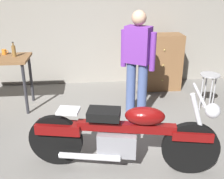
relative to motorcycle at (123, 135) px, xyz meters
name	(u,v)px	position (x,y,z in m)	size (l,w,h in m)	color
ground_plane	(116,159)	(-0.05, 0.17, -0.45)	(12.00, 12.00, 0.00)	gray
back_wall	(101,8)	(-0.05, 2.97, 1.10)	(8.00, 0.12, 3.10)	gray
motorcycle	(123,135)	(0.00, 0.00, 0.00)	(2.16, 0.74, 1.00)	black
person_standing	(138,60)	(0.40, 1.37, 0.48)	(0.49, 0.39, 1.67)	#495C91
shop_stool	(209,82)	(1.63, 1.41, 0.05)	(0.32, 0.32, 0.64)	#B2B2B7
wooden_dresser	(160,62)	(1.08, 2.47, 0.10)	(0.80, 0.47, 1.10)	brown
mug_orange_travel	(4,52)	(-1.76, 2.00, 0.49)	(0.11, 0.08, 0.09)	orange
bottle	(14,51)	(-1.56, 1.85, 0.55)	(0.06, 0.06, 0.24)	olive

